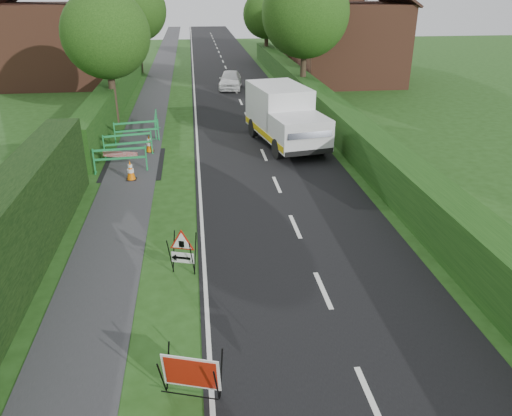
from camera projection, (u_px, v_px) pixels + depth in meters
ground at (224, 324)px, 11.01m from camera, size 120.00×120.00×0.00m
road_surface at (226, 69)px, 42.90m from camera, size 6.00×90.00×0.02m
footpath at (162, 70)px, 42.28m from camera, size 2.00×90.00×0.02m
hedge_west_far at (118, 106)px, 30.32m from camera, size 1.00×24.00×1.80m
hedge_east at (327, 125)px, 26.19m from camera, size 1.20×50.00×1.50m
house_west at (56, 42)px, 35.78m from camera, size 7.50×7.40×7.88m
house_east_a at (348, 42)px, 36.33m from camera, size 7.50×7.40×7.88m
house_east_b at (317, 26)px, 49.09m from camera, size 7.50×7.40×7.88m
tree_nw at (106, 34)px, 24.89m from camera, size 4.40×4.40×6.70m
tree_ne at (305, 13)px, 29.45m from camera, size 5.20×5.20×7.79m
tree_fw at (136, 10)px, 39.20m from camera, size 4.80×4.80×7.24m
tree_fe at (267, 14)px, 44.30m from camera, size 4.20×4.20×6.33m
red_rect_sign at (191, 374)px, 8.90m from camera, size 1.18×0.92×0.89m
triangle_sign at (181, 248)px, 12.60m from camera, size 0.92×0.92×1.07m
works_van at (284, 115)px, 22.64m from camera, size 3.14×5.91×2.57m
traffic_cone_0 at (323, 144)px, 21.92m from camera, size 0.38×0.38×0.79m
traffic_cone_1 at (309, 129)px, 24.11m from camera, size 0.38×0.38×0.79m
traffic_cone_2 at (301, 121)px, 25.52m from camera, size 0.38×0.38×0.79m
traffic_cone_3 at (130, 170)px, 18.83m from camera, size 0.38×0.38×0.79m
traffic_cone_4 at (149, 144)px, 21.92m from camera, size 0.38×0.38×0.79m
ped_barrier_0 at (120, 156)px, 19.58m from camera, size 2.08×0.52×1.00m
ped_barrier_1 at (128, 142)px, 21.39m from camera, size 2.09×0.73×1.00m
ped_barrier_2 at (136, 129)px, 23.26m from camera, size 2.09×0.72×1.00m
ped_barrier_3 at (156, 121)px, 24.48m from camera, size 0.42×2.07×1.00m
redwhite_plank at (122, 165)px, 20.56m from camera, size 1.44×0.49×0.25m
hatchback_car at (230, 80)px, 34.91m from camera, size 1.95×3.81×1.24m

